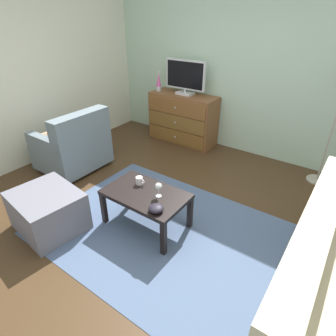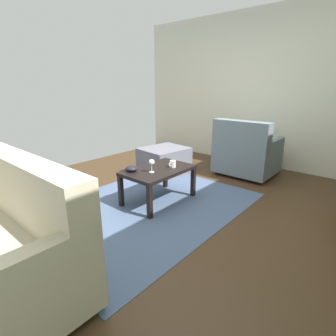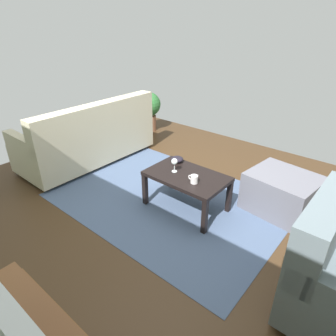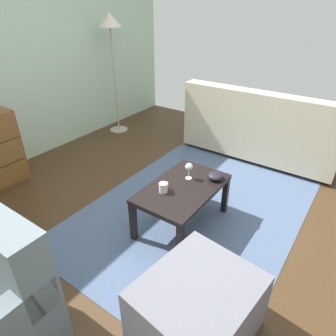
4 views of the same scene
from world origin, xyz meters
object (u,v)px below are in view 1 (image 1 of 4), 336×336
object	(u,v)px
bowl_decorative	(156,208)
ottoman	(48,211)
lava_lamp	(159,82)
tv	(185,77)
mug	(140,181)
dresser	(183,119)
wine_glass	(158,187)
armchair	(74,146)
coffee_table	(146,197)

from	to	relation	value
bowl_decorative	ottoman	size ratio (longest dim) A/B	0.21
lava_lamp	ottoman	distance (m)	2.89
tv	bowl_decorative	size ratio (longest dim) A/B	4.92
mug	tv	bearing A→B (deg)	109.70
dresser	tv	xyz separation A→B (m)	(0.01, 0.02, 0.71)
wine_glass	bowl_decorative	xyz separation A→B (m)	(0.13, -0.21, -0.08)
bowl_decorative	mug	bearing A→B (deg)	147.98
bowl_decorative	armchair	world-z (taller)	armchair
wine_glass	mug	world-z (taller)	wine_glass
wine_glass	coffee_table	bearing A→B (deg)	-168.42
wine_glass	bowl_decorative	distance (m)	0.26
mug	ottoman	distance (m)	1.02
tv	wine_glass	size ratio (longest dim) A/B	4.58
coffee_table	ottoman	xyz separation A→B (m)	(-0.83, -0.64, -0.15)
dresser	mug	size ratio (longest dim) A/B	10.25
coffee_table	lava_lamp	bearing A→B (deg)	123.72
lava_lamp	ottoman	xyz separation A→B (m)	(0.56, -2.73, -0.77)
tv	coffee_table	distance (m)	2.46
wine_glass	ottoman	bearing A→B (deg)	-145.64
dresser	mug	bearing A→B (deg)	-69.80
wine_glass	lava_lamp	bearing A→B (deg)	126.85
mug	coffee_table	bearing A→B (deg)	-30.38
ottoman	armchair	bearing A→B (deg)	129.25
wine_glass	mug	xyz separation A→B (m)	(-0.31, 0.06, -0.07)
lava_lamp	bowl_decorative	distance (m)	2.87
dresser	bowl_decorative	xyz separation A→B (m)	(1.19, -2.31, 0.04)
dresser	ottoman	bearing A→B (deg)	-88.37
tv	ottoman	xyz separation A→B (m)	(0.07, -2.79, -0.91)
dresser	lava_lamp	world-z (taller)	lava_lamp
dresser	armchair	bearing A→B (deg)	-113.10
lava_lamp	coffee_table	world-z (taller)	lava_lamp
coffee_table	ottoman	distance (m)	1.06
tv	armchair	distance (m)	2.09
mug	ottoman	xyz separation A→B (m)	(-0.67, -0.73, -0.25)
wine_glass	bowl_decorative	bearing A→B (deg)	-58.62
mug	wine_glass	bearing A→B (deg)	-11.59
dresser	wine_glass	distance (m)	2.36
ottoman	wine_glass	bearing A→B (deg)	34.36
coffee_table	mug	bearing A→B (deg)	149.62
dresser	mug	distance (m)	2.17
tv	ottoman	bearing A→B (deg)	-88.62
tv	lava_lamp	xyz separation A→B (m)	(-0.50, -0.07, -0.14)
coffee_table	armchair	xyz separation A→B (m)	(-1.66, 0.37, -0.01)
armchair	ottoman	bearing A→B (deg)	-50.75
lava_lamp	tv	bearing A→B (deg)	7.73
tv	lava_lamp	distance (m)	0.52
mug	lava_lamp	bearing A→B (deg)	121.74
tv	ottoman	distance (m)	2.94
tv	mug	distance (m)	2.29
tv	wine_glass	bearing A→B (deg)	-63.78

